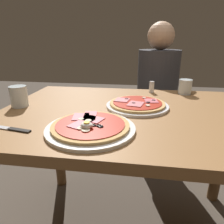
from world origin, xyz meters
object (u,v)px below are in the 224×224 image
(pizza_foreground, at_px, (90,127))
(knife, at_px, (10,129))
(water_glass_near, at_px, (19,98))
(dining_table, at_px, (134,133))
(pizza_across_left, at_px, (137,105))
(salt_shaker, at_px, (152,87))
(water_glass_far, at_px, (185,88))
(diner_person, at_px, (156,103))

(pizza_foreground, xyz_separation_m, knife, (-0.29, -0.04, -0.01))
(pizza_foreground, bearing_deg, water_glass_near, 151.63)
(dining_table, xyz_separation_m, pizza_across_left, (0.01, 0.05, 0.13))
(water_glass_near, distance_m, salt_shaker, 0.73)
(water_glass_far, bearing_deg, pizza_foreground, -126.61)
(water_glass_far, height_order, knife, water_glass_far)
(salt_shaker, bearing_deg, water_glass_far, -2.57)
(dining_table, distance_m, salt_shaker, 0.39)
(dining_table, distance_m, water_glass_near, 0.57)
(dining_table, height_order, water_glass_near, water_glass_near)
(knife, height_order, diner_person, diner_person)
(pizza_foreground, xyz_separation_m, water_glass_near, (-0.40, 0.22, 0.03))
(pizza_across_left, xyz_separation_m, knife, (-0.44, -0.32, -0.01))
(knife, xyz_separation_m, salt_shaker, (0.52, 0.62, 0.03))
(water_glass_near, relative_size, water_glass_far, 1.16)
(pizza_foreground, relative_size, salt_shaker, 4.78)
(water_glass_near, distance_m, water_glass_far, 0.90)
(pizza_foreground, distance_m, salt_shaker, 0.63)
(water_glass_near, distance_m, diner_person, 1.08)
(dining_table, height_order, pizza_foreground, pizza_foreground)
(pizza_across_left, bearing_deg, diner_person, 78.84)
(water_glass_near, bearing_deg, water_glass_far, 23.34)
(salt_shaker, bearing_deg, diner_person, 81.21)
(knife, bearing_deg, diner_person, 60.67)
(dining_table, bearing_deg, salt_shaker, 76.48)
(dining_table, distance_m, pizza_foreground, 0.31)
(water_glass_near, xyz_separation_m, knife, (0.11, -0.25, -0.04))
(dining_table, height_order, salt_shaker, salt_shaker)
(pizza_across_left, bearing_deg, dining_table, -97.82)
(dining_table, xyz_separation_m, salt_shaker, (0.08, 0.35, 0.15))
(dining_table, xyz_separation_m, pizza_foreground, (-0.15, -0.23, 0.13))
(pizza_across_left, distance_m, water_glass_far, 0.39)
(water_glass_far, distance_m, salt_shaker, 0.19)
(water_glass_near, height_order, knife, water_glass_near)
(pizza_foreground, distance_m, pizza_across_left, 0.33)
(pizza_foreground, height_order, water_glass_far, water_glass_far)
(pizza_across_left, bearing_deg, water_glass_far, 46.98)
(pizza_foreground, bearing_deg, dining_table, 57.30)
(dining_table, xyz_separation_m, water_glass_near, (-0.55, -0.02, 0.16))
(dining_table, bearing_deg, pizza_across_left, 82.18)
(water_glass_near, height_order, diner_person, diner_person)
(dining_table, bearing_deg, water_glass_far, 50.90)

